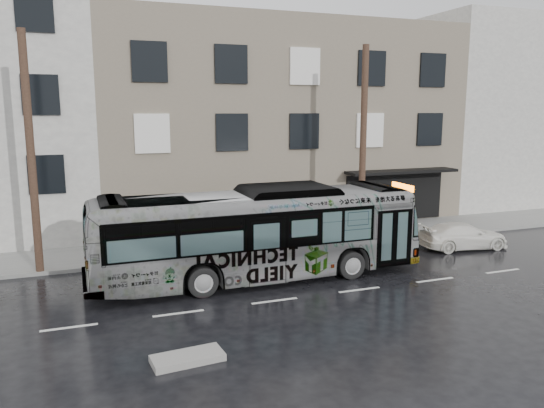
{
  "coord_description": "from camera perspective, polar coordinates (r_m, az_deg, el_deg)",
  "views": [
    {
      "loc": [
        -5.84,
        -18.24,
        6.27
      ],
      "look_at": [
        1.74,
        2.5,
        2.34
      ],
      "focal_mm": 35.0,
      "sensor_mm": 36.0,
      "label": 1
    }
  ],
  "objects": [
    {
      "name": "ground",
      "position": [
        20.15,
        -2.23,
        -8.04
      ],
      "size": [
        120.0,
        120.0,
        0.0
      ],
      "primitive_type": "plane",
      "color": "black",
      "rests_on": "ground"
    },
    {
      "name": "sidewalk",
      "position": [
        24.66,
        -5.74,
        -4.51
      ],
      "size": [
        90.0,
        3.6,
        0.15
      ],
      "primitive_type": "cube",
      "color": "gray",
      "rests_on": "ground"
    },
    {
      "name": "building_taupe",
      "position": [
        32.79,
        -0.78,
        8.75
      ],
      "size": [
        20.0,
        12.0,
        11.0
      ],
      "primitive_type": "cube",
      "color": "#766B5B",
      "rests_on": "ground"
    },
    {
      "name": "building_filler",
      "position": [
        42.99,
        24.19,
        8.87
      ],
      "size": [
        18.0,
        12.0,
        12.0
      ],
      "primitive_type": "cube",
      "color": "silver",
      "rests_on": "ground"
    },
    {
      "name": "utility_pole_front",
      "position": [
        24.88,
        9.76,
        6.22
      ],
      "size": [
        0.3,
        0.3,
        9.0
      ],
      "primitive_type": "cylinder",
      "color": "#4B3225",
      "rests_on": "sidewalk"
    },
    {
      "name": "utility_pole_rear",
      "position": [
        21.67,
        -24.51,
        4.9
      ],
      "size": [
        0.3,
        0.3,
        9.0
      ],
      "primitive_type": "cylinder",
      "color": "#4B3225",
      "rests_on": "sidewalk"
    },
    {
      "name": "sign_post",
      "position": [
        25.86,
        11.66,
        -1.08
      ],
      "size": [
        0.06,
        0.06,
        2.4
      ],
      "primitive_type": "cylinder",
      "color": "slate",
      "rests_on": "sidewalk"
    },
    {
      "name": "bus",
      "position": [
        19.73,
        -1.6,
        -3.21
      ],
      "size": [
        12.45,
        3.02,
        3.46
      ],
      "primitive_type": "imported",
      "rotation": [
        0.0,
        0.0,
        1.58
      ],
      "color": "#B2B2B2",
      "rests_on": "ground"
    },
    {
      "name": "white_sedan",
      "position": [
        25.79,
        19.86,
        -3.23
      ],
      "size": [
        4.27,
        2.15,
        1.19
      ],
      "primitive_type": "imported",
      "rotation": [
        0.0,
        0.0,
        1.45
      ],
      "color": "white",
      "rests_on": "ground"
    },
    {
      "name": "slush_pile",
      "position": [
        14.1,
        -9.06,
        -16.04
      ],
      "size": [
        1.87,
        0.96,
        0.18
      ],
      "primitive_type": "cube",
      "rotation": [
        0.0,
        0.0,
        0.09
      ],
      "color": "gray",
      "rests_on": "ground"
    }
  ]
}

